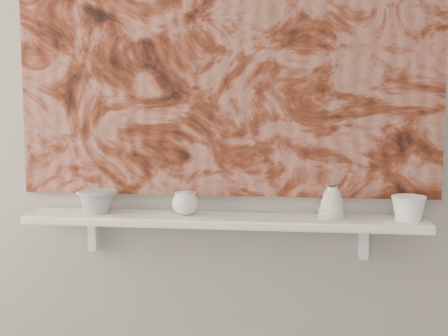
% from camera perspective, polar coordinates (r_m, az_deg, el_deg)
% --- Properties ---
extents(wall_back, '(3.60, 0.00, 3.60)m').
position_cam_1_polar(wall_back, '(2.24, 0.21, 6.70)').
color(wall_back, gray).
rests_on(wall_back, floor).
extents(shelf, '(1.40, 0.18, 0.03)m').
position_cam_1_polar(shelf, '(2.18, -0.09, -4.79)').
color(shelf, silver).
rests_on(shelf, wall_back).
extents(shelf_stripe, '(1.40, 0.01, 0.02)m').
position_cam_1_polar(shelf_stripe, '(2.09, -0.41, -5.29)').
color(shelf_stripe, '#F7E7A4').
rests_on(shelf_stripe, shelf).
extents(bracket_left, '(0.03, 0.06, 0.12)m').
position_cam_1_polar(bracket_left, '(2.37, -11.79, -5.87)').
color(bracket_left, silver).
rests_on(bracket_left, wall_back).
extents(bracket_right, '(0.03, 0.06, 0.12)m').
position_cam_1_polar(bracket_right, '(2.26, 12.64, -6.52)').
color(bracket_right, silver).
rests_on(bracket_right, wall_back).
extents(painting, '(1.50, 0.02, 1.10)m').
position_cam_1_polar(painting, '(2.23, 0.17, 11.59)').
color(painting, maroon).
rests_on(painting, wall_back).
extents(house_motif, '(0.09, 0.00, 0.08)m').
position_cam_1_polar(house_motif, '(2.20, 11.85, 3.49)').
color(house_motif, black).
rests_on(house_motif, painting).
extents(bowl_grey, '(0.19, 0.19, 0.08)m').
position_cam_1_polar(bowl_grey, '(2.27, -11.55, -3.00)').
color(bowl_grey, gray).
rests_on(bowl_grey, shelf).
extents(cup_cream, '(0.11, 0.11, 0.09)m').
position_cam_1_polar(cup_cream, '(2.19, -3.56, -3.22)').
color(cup_cream, beige).
rests_on(cup_cream, shelf).
extents(bell_vessel, '(0.11, 0.11, 0.11)m').
position_cam_1_polar(bell_vessel, '(2.16, 9.84, -3.13)').
color(bell_vessel, silver).
rests_on(bell_vessel, shelf).
extents(bowl_white, '(0.14, 0.14, 0.08)m').
position_cam_1_polar(bowl_white, '(2.19, 16.52, -3.52)').
color(bowl_white, white).
rests_on(bowl_white, shelf).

